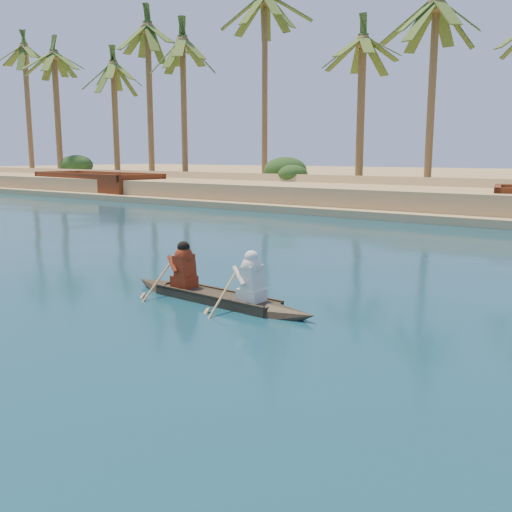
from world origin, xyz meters
The scene contains 2 objects.
canoe centered at (-0.99, 6.38, 0.26)m, with size 4.88×0.92×1.34m.
barge_left centered at (-28.70, 25.33, 0.69)m, with size 12.13×5.29×1.96m.
Camera 1 is at (6.36, -2.25, 2.96)m, focal length 40.00 mm.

